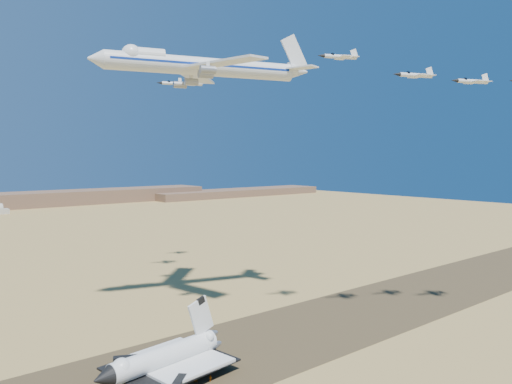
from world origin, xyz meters
TOP-DOWN VIEW (x-y plane):
  - ground at (0.00, 0.00)m, footprint 1200.00×1200.00m
  - runway at (0.00, 0.00)m, footprint 600.00×50.00m
  - ridgeline at (65.32, 527.31)m, footprint 960.00×90.00m
  - shuttle at (-23.43, -2.69)m, footprint 42.14×29.39m
  - carrier_747 at (13.92, 36.47)m, footprint 86.39×64.41m
  - crew_a at (-18.16, -10.22)m, footprint 0.69×0.81m
  - crew_b at (-17.77, -10.53)m, footprint 0.90×1.07m
  - crew_c at (-14.66, -12.98)m, footprint 1.20×1.09m
  - chase_jet_a at (40.83, -10.51)m, footprint 14.21×8.77m
  - chase_jet_b at (58.90, -28.17)m, footprint 15.06×8.96m
  - chase_jet_c at (79.96, -37.16)m, footprint 14.90×8.95m
  - chase_jet_e at (32.46, 84.04)m, footprint 15.55×9.27m
  - chase_jet_f at (53.13, 102.69)m, footprint 13.99×8.33m

SIDE VIEW (x-z plane):
  - ground at x=0.00m, z-range 0.00..0.00m
  - runway at x=0.00m, z-range 0.00..0.06m
  - crew_c at x=-14.66m, z-range 0.06..1.91m
  - crew_a at x=-18.16m, z-range 0.06..1.95m
  - crew_b at x=-17.77m, z-range 0.06..1.96m
  - shuttle at x=-23.43m, z-range -4.79..15.91m
  - ridgeline at x=65.32m, z-range -1.37..16.63m
  - chase_jet_c at x=79.96m, z-range 87.07..90.93m
  - chase_jet_b at x=58.90m, z-range 88.11..92.00m
  - chase_jet_a at x=40.83m, z-range 94.75..98.45m
  - carrier_747 at x=13.92m, z-range 86.02..107.65m
  - chase_jet_e at x=32.46m, z-range 95.43..99.45m
  - chase_jet_f at x=53.13m, z-range 99.26..102.87m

